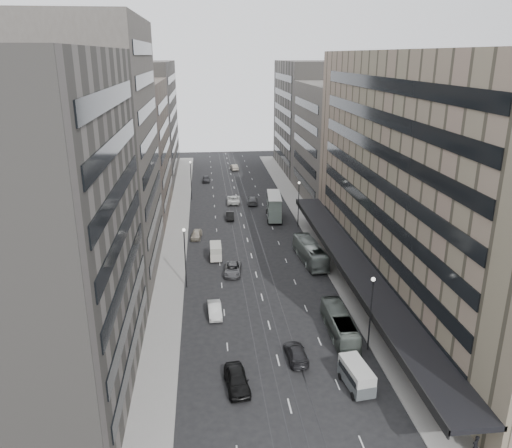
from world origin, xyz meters
name	(u,v)px	position (x,y,z in m)	size (l,w,h in m)	color
ground	(270,330)	(0.00, 0.00, 0.00)	(220.00, 220.00, 0.00)	black
sidewalk_right	(308,221)	(12.00, 37.50, 0.07)	(4.00, 125.00, 0.15)	gray
sidewalk_left	(177,226)	(-12.00, 37.50, 0.07)	(4.00, 125.00, 0.15)	gray
department_store	(436,179)	(21.45, 8.00, 14.95)	(19.20, 60.00, 30.00)	#786E58
building_right_mid	(340,143)	(21.50, 52.00, 12.00)	(15.00, 28.00, 24.00)	#4E4A44
building_right_far	(311,117)	(21.50, 82.00, 14.00)	(15.00, 32.00, 28.00)	#68645E
building_left_a	(31,236)	(-21.50, -8.00, 15.00)	(15.00, 28.00, 30.00)	#68645E
building_left_b	(93,153)	(-21.50, 19.00, 17.00)	(15.00, 26.00, 34.00)	#4E4A44
building_left_c	(125,150)	(-21.50, 46.00, 12.50)	(15.00, 28.00, 25.00)	#695E52
building_left_d	(143,120)	(-21.50, 79.00, 14.00)	(15.00, 38.00, 28.00)	#68645E
lamp_right_near	(371,305)	(9.70, -5.00, 5.20)	(0.44, 0.44, 8.32)	#262628
lamp_right_far	(299,199)	(9.70, 35.00, 5.20)	(0.44, 0.44, 8.32)	#262628
lamp_left_near	(185,251)	(-9.70, 12.00, 5.20)	(0.44, 0.44, 8.32)	#262628
lamp_left_far	(191,176)	(-9.70, 55.00, 5.20)	(0.44, 0.44, 8.32)	#262628
bus_near	(340,324)	(7.44, -1.89, 1.34)	(2.25, 9.61, 2.68)	slate
bus_far	(310,252)	(8.50, 18.79, 1.52)	(2.56, 10.93, 3.04)	gray
double_decker	(274,206)	(6.00, 39.84, 2.53)	(3.28, 8.76, 4.69)	gray
vw_microbus	(356,375)	(6.56, -11.10, 1.36)	(2.54, 4.74, 2.45)	#4C5153
panel_van	(216,251)	(-5.51, 21.20, 1.31)	(1.88, 3.79, 2.38)	beige
sedan_0	(237,380)	(-4.45, -9.94, 0.86)	(2.03, 5.05, 1.72)	black
sedan_1	(215,310)	(-6.14, 3.94, 0.72)	(1.53, 4.38, 1.44)	silver
sedan_2	(233,269)	(-3.30, 15.58, 0.69)	(2.31, 5.00, 1.39)	#565658
sedan_3	(296,353)	(1.87, -5.97, 0.70)	(1.97, 4.84, 1.40)	black
sedan_4	(196,234)	(-8.50, 30.71, 0.70)	(1.66, 4.13, 1.41)	#ABA18E
sedan_5	(230,216)	(-2.27, 40.40, 0.68)	(1.44, 4.13, 1.36)	black
sedan_6	(234,199)	(-0.95, 51.20, 0.79)	(2.61, 5.65, 1.57)	white
sedan_7	(252,200)	(2.95, 50.33, 0.74)	(2.08, 5.11, 1.48)	#565658
sedan_8	(206,179)	(-6.45, 70.34, 0.73)	(1.72, 4.27, 1.46)	#2B2B2E
sedan_9	(234,167)	(1.18, 82.84, 0.76)	(1.62, 4.64, 1.53)	#B2A693
pedestrian	(476,445)	(13.21, -20.23, 1.03)	(0.64, 0.42, 1.76)	black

